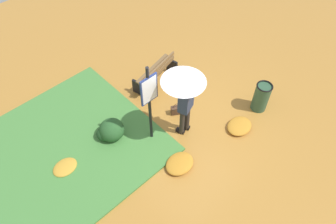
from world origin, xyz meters
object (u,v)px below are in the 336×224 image
handbag (177,110)px  park_bench (156,73)px  person_with_umbrella (185,90)px  info_sign_post (149,98)px  trash_bin (261,97)px

handbag → park_bench: size_ratio=0.26×
person_with_umbrella → info_sign_post: 0.77m
person_with_umbrella → park_bench: person_with_umbrella is taller
handbag → trash_bin: bearing=141.6°
info_sign_post → handbag: info_sign_post is taller
info_sign_post → trash_bin: info_sign_post is taller
handbag → park_bench: 1.29m
handbag → trash_bin: (-1.71, 1.36, 0.29)m
person_with_umbrella → trash_bin: (-2.06, 0.81, -1.13)m
trash_bin → handbag: bearing=-38.4°
person_with_umbrella → park_bench: (-0.73, -1.75, -1.15)m
info_sign_post → trash_bin: (-2.71, 1.22, -1.03)m
handbag → trash_bin: 2.20m
handbag → trash_bin: trash_bin is taller
person_with_umbrella → trash_bin: bearing=158.6°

